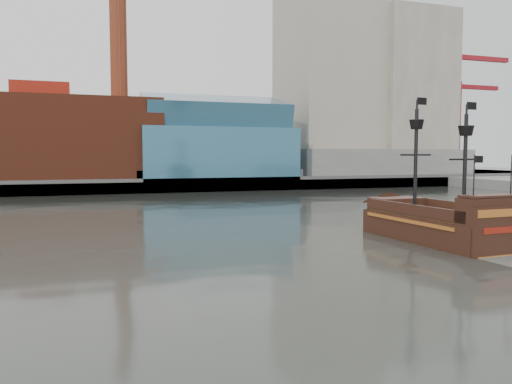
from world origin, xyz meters
name	(u,v)px	position (x,y,z in m)	size (l,w,h in m)	color
ground	(334,265)	(0.00, 0.00, 0.00)	(400.00, 400.00, 0.00)	#282B26
promenade_far	(151,180)	(0.00, 92.00, 1.00)	(220.00, 60.00, 2.00)	slate
seawall	(171,186)	(0.00, 62.50, 1.30)	(220.00, 1.00, 2.60)	#4C4C49
skyline	(178,75)	(5.21, 84.56, 24.55)	(149.00, 45.00, 62.00)	brown
crane_a	(456,108)	(78.63, 82.00, 19.11)	(22.50, 4.00, 32.25)	slate
crane_b	(459,125)	(88.23, 92.00, 15.57)	(19.10, 4.00, 26.25)	slate
pirate_ship	(438,227)	(11.81, 5.13, 1.11)	(5.77, 16.50, 12.20)	black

